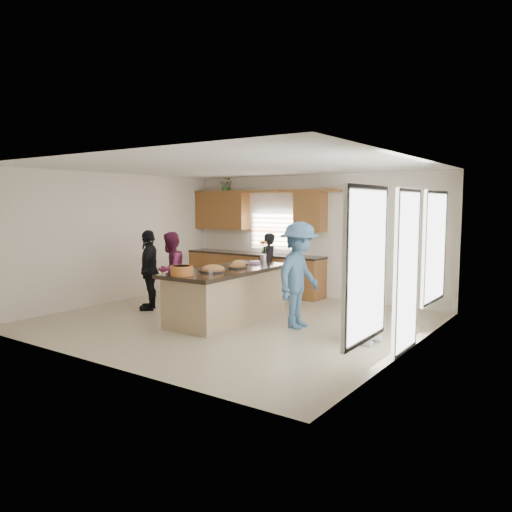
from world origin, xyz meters
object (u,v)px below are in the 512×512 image
Objects in this scene: salad_bowl at (182,270)px; woman_left_back at (268,265)px; woman_left_front at (149,270)px; woman_left_mid at (171,270)px; woman_right_front at (365,287)px; island at (228,295)px; woman_right_back at (299,275)px.

salad_bowl is 3.41m from woman_left_back.
woman_left_front is (-1.24, -2.46, 0.07)m from woman_left_back.
salad_bowl is 0.26× the size of woman_left_back.
woman_left_mid is 0.90× the size of woman_right_front.
salad_bowl is (-0.10, -1.12, 0.59)m from island.
salad_bowl is 0.24× the size of woman_left_front.
salad_bowl is 1.98m from woman_left_front.
woman_right_back is at bearing 7.14° from island.
woman_left_front is 0.93× the size of woman_right_front.
woman_right_back is 1.05× the size of woman_right_front.
woman_right_front is at bearing 21.53° from salad_bowl.
salad_bowl is 0.24× the size of woman_left_mid.
island is 1.74× the size of woman_left_mid.
woman_right_back is (1.39, 0.21, 0.46)m from island.
woman_right_front is at bearing 58.42° from woman_left_back.
woman_left_back is at bearing 58.90° from woman_right_front.
salad_bowl is at bearing -96.47° from island.
island is at bearing 93.00° from woman_right_front.
woman_left_mid is at bearing 140.17° from salad_bowl.
woman_right_front is at bearing 75.26° from woman_left_mid.
woman_left_front is at bearing -23.74° from woman_left_back.
island is at bearing 18.09° from woman_left_back.
island is 1.65m from woman_left_mid.
woman_left_back is at bearing 117.00° from woman_left_front.
woman_left_back is 0.91× the size of woman_left_front.
woman_left_mid is at bearing 109.94° from woman_left_front.
woman_right_back reaches higher than woman_left_mid.
woman_left_back is at bearing 42.25° from woman_right_back.
woman_left_back is at bearing 142.00° from woman_left_mid.
woman_left_back reaches higher than island.
woman_left_front is (-1.75, 0.90, -0.23)m from salad_bowl.
woman_left_mid is at bearing 173.59° from island.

